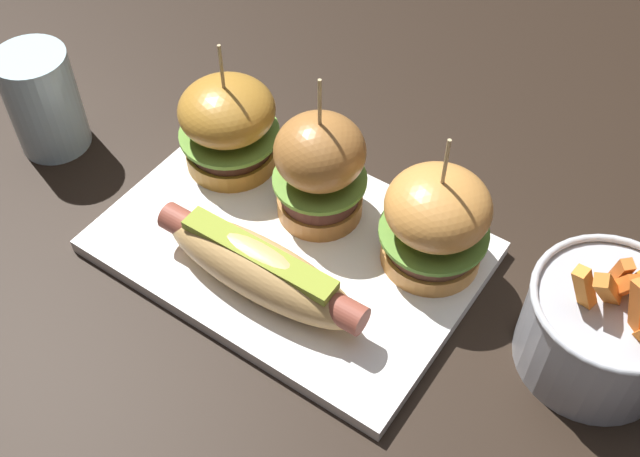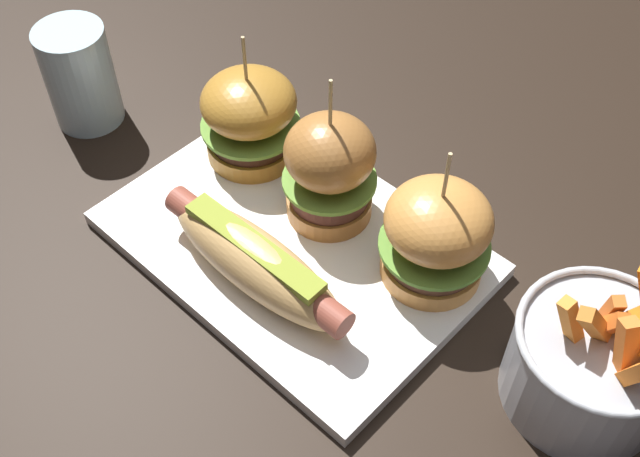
{
  "view_description": "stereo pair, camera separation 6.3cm",
  "coord_description": "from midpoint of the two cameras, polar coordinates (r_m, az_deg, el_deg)",
  "views": [
    {
      "loc": [
        0.27,
        -0.35,
        0.55
      ],
      "look_at": [
        0.03,
        0.0,
        0.05
      ],
      "focal_mm": 43.69,
      "sensor_mm": 36.0,
      "label": 1
    },
    {
      "loc": [
        0.32,
        -0.31,
        0.55
      ],
      "look_at": [
        0.03,
        0.0,
        0.05
      ],
      "focal_mm": 43.69,
      "sensor_mm": 36.0,
      "label": 2
    }
  ],
  "objects": [
    {
      "name": "ground_plane",
      "position": [
        0.7,
        0.67,
        -1.64
      ],
      "size": [
        3.0,
        3.0,
        0.0
      ],
      "primitive_type": "plane",
      "color": "black"
    },
    {
      "name": "slider_right",
      "position": [
        0.64,
        11.32,
        -0.61
      ],
      "size": [
        0.09,
        0.09,
        0.14
      ],
      "color": "#D38D43",
      "rests_on": "platter_main"
    },
    {
      "name": "fries_bucket",
      "position": [
        0.63,
        22.19,
        -9.33
      ],
      "size": [
        0.13,
        0.13,
        0.14
      ],
      "color": "#A8AAB2",
      "rests_on": "ground"
    },
    {
      "name": "slider_left",
      "position": [
        0.73,
        -2.69,
        8.05
      ],
      "size": [
        0.09,
        0.09,
        0.14
      ],
      "color": "#B2792B",
      "rests_on": "platter_main"
    },
    {
      "name": "platter_main",
      "position": [
        0.69,
        0.67,
        -1.28
      ],
      "size": [
        0.32,
        0.22,
        0.01
      ],
      "primitive_type": "cube",
      "color": "white",
      "rests_on": "ground"
    },
    {
      "name": "water_glass",
      "position": [
        0.82,
        -15.05,
        10.63
      ],
      "size": [
        0.07,
        0.07,
        0.11
      ],
      "primitive_type": "cylinder",
      "color": "silver",
      "rests_on": "ground"
    },
    {
      "name": "hot_dog",
      "position": [
        0.64,
        -1.96,
        -2.52
      ],
      "size": [
        0.2,
        0.05,
        0.05
      ],
      "color": "tan",
      "rests_on": "platter_main"
    },
    {
      "name": "slider_center",
      "position": [
        0.67,
        3.48,
        4.18
      ],
      "size": [
        0.08,
        0.08,
        0.15
      ],
      "color": "#AA6D34",
      "rests_on": "platter_main"
    }
  ]
}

